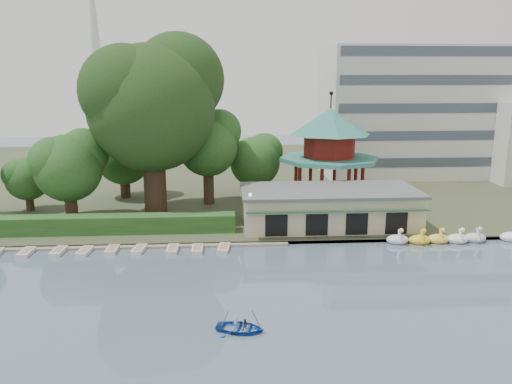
{
  "coord_description": "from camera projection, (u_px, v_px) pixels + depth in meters",
  "views": [
    {
      "loc": [
        -0.95,
        -28.6,
        15.74
      ],
      "look_at": [
        2.0,
        18.0,
        5.0
      ],
      "focal_mm": 35.0,
      "sensor_mm": 36.0,
      "label": 1
    }
  ],
  "objects": [
    {
      "name": "ground_plane",
      "position": [
        242.0,
        333.0,
        31.41
      ],
      "size": [
        220.0,
        220.0,
        0.0
      ],
      "primitive_type": "plane",
      "color": "slate",
      "rests_on": "ground"
    },
    {
      "name": "shore",
      "position": [
        231.0,
        174.0,
        81.94
      ],
      "size": [
        220.0,
        70.0,
        0.4
      ],
      "primitive_type": "cube",
      "color": "#424930",
      "rests_on": "ground"
    },
    {
      "name": "embankment",
      "position": [
        236.0,
        243.0,
        48.2
      ],
      "size": [
        220.0,
        0.6,
        0.3
      ],
      "primitive_type": "cube",
      "color": "gray",
      "rests_on": "ground"
    },
    {
      "name": "dock",
      "position": [
        110.0,
        246.0,
        47.37
      ],
      "size": [
        34.0,
        1.6,
        0.24
      ],
      "primitive_type": "cube",
      "color": "gray",
      "rests_on": "ground"
    },
    {
      "name": "boathouse",
      "position": [
        329.0,
        207.0,
        52.86
      ],
      "size": [
        18.6,
        9.39,
        3.9
      ],
      "color": "beige",
      "rests_on": "shore"
    },
    {
      "name": "pavilion",
      "position": [
        330.0,
        146.0,
        61.59
      ],
      "size": [
        12.4,
        12.4,
        13.5
      ],
      "color": "beige",
      "rests_on": "shore"
    },
    {
      "name": "office_building",
      "position": [
        437.0,
        116.0,
        78.89
      ],
      "size": [
        38.0,
        18.0,
        20.0
      ],
      "color": "silver",
      "rests_on": "shore"
    },
    {
      "name": "broadcast_tower",
      "position": [
        93.0,
        18.0,
        157.38
      ],
      "size": [
        8.0,
        8.0,
        96.0
      ],
      "color": "silver",
      "rests_on": "ground"
    },
    {
      "name": "hedge",
      "position": [
        86.0,
        225.0,
        50.13
      ],
      "size": [
        30.0,
        2.0,
        1.8
      ],
      "primitive_type": "cube",
      "color": "#2A5822",
      "rests_on": "shore"
    },
    {
      "name": "lamp_post",
      "position": [
        250.0,
        206.0,
        49.23
      ],
      "size": [
        0.36,
        0.36,
        4.28
      ],
      "color": "black",
      "rests_on": "shore"
    },
    {
      "name": "big_tree",
      "position": [
        153.0,
        99.0,
        55.31
      ],
      "size": [
        15.56,
        14.5,
        20.43
      ],
      "color": "#3A281C",
      "rests_on": "shore"
    },
    {
      "name": "small_trees",
      "position": [
        135.0,
        157.0,
        60.01
      ],
      "size": [
        39.63,
        17.42,
        11.6
      ],
      "color": "#3A281C",
      "rests_on": "shore"
    },
    {
      "name": "swan_boats",
      "position": [
        494.0,
        237.0,
        48.99
      ],
      "size": [
        21.21,
        2.17,
        1.92
      ],
      "color": "white",
      "rests_on": "ground"
    },
    {
      "name": "moored_rowboats",
      "position": [
        84.0,
        251.0,
        45.81
      ],
      "size": [
        26.79,
        2.74,
        0.36
      ],
      "color": "silver",
      "rests_on": "ground"
    },
    {
      "name": "rowboat_with_passengers",
      "position": [
        240.0,
        325.0,
        31.59
      ],
      "size": [
        5.03,
        4.14,
        2.01
      ],
      "color": "#194CB4",
      "rests_on": "ground"
    }
  ]
}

